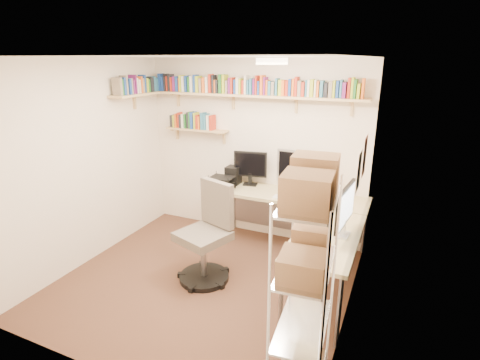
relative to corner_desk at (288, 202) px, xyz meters
name	(u,v)px	position (x,y,z in m)	size (l,w,h in m)	color
ground	(204,282)	(-0.70, -0.95, -0.77)	(3.20, 3.20, 0.00)	#492B1F
room_shell	(200,153)	(-0.69, -0.95, 0.78)	(3.24, 3.04, 2.52)	beige
wall_shelves	(219,95)	(-1.13, 0.34, 1.25)	(3.12, 1.09, 0.80)	tan
corner_desk	(288,202)	(0.00, 0.00, 0.00)	(2.08, 2.02, 1.35)	beige
office_chair	(207,240)	(-0.70, -0.84, -0.28)	(0.65, 0.66, 1.16)	black
wire_rack	(308,235)	(0.72, -1.98, 0.59)	(0.42, 0.76, 1.87)	silver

